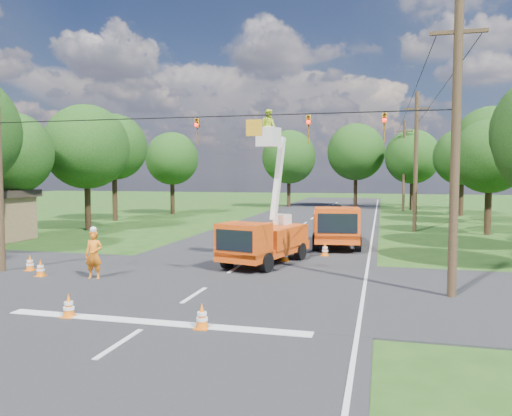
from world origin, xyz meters
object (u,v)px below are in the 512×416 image
(second_truck, at_px, (336,225))
(tree_left_f, at_px, (172,159))
(traffic_cone_7, at_px, (352,236))
(pole_right_far, at_px, (404,165))
(traffic_cone_8, at_px, (325,249))
(tree_far_c, at_px, (413,157))
(ground_worker, at_px, (94,255))
(traffic_cone_1, at_px, (202,316))
(tree_left_c, at_px, (11,153))
(tree_left_d, at_px, (86,147))
(tree_far_a, at_px, (289,157))
(bucket_truck, at_px, (264,232))
(traffic_cone_0, at_px, (69,306))
(traffic_cone_2, at_px, (285,254))
(distant_car, at_px, (334,213))
(tree_right_c, at_px, (490,157))
(tree_right_d, at_px, (491,143))
(traffic_cone_4, at_px, (41,268))
(traffic_cone_3, at_px, (293,247))
(pole_right_near, at_px, (456,146))
(pole_right_mid, at_px, (416,161))
(tree_left_e, at_px, (114,147))
(tree_far_b, at_px, (356,152))
(tree_right_e, at_px, (462,157))
(traffic_cone_5, at_px, (30,263))

(second_truck, relative_size, tree_left_f, 0.78)
(traffic_cone_7, height_order, pole_right_far, pole_right_far)
(traffic_cone_8, xyz_separation_m, tree_far_c, (6.08, 34.65, 5.70))
(ground_worker, distance_m, traffic_cone_1, 8.15)
(traffic_cone_8, height_order, tree_left_c, tree_left_c)
(tree_left_d, xyz_separation_m, tree_far_a, (10.00, 28.00, 0.06))
(traffic_cone_8, relative_size, tree_left_d, 0.08)
(bucket_truck, relative_size, tree_far_a, 0.75)
(traffic_cone_0, bearing_deg, tree_left_c, 134.23)
(traffic_cone_2, bearing_deg, second_truck, 70.76)
(distant_car, relative_size, tree_right_c, 0.59)
(traffic_cone_7, bearing_deg, tree_right_c, 32.92)
(second_truck, bearing_deg, tree_left_c, 178.05)
(traffic_cone_1, bearing_deg, tree_left_d, 129.09)
(tree_right_d, bearing_deg, tree_far_c, 109.46)
(second_truck, bearing_deg, pole_right_far, 73.66)
(tree_right_d, relative_size, tree_far_c, 1.06)
(traffic_cone_1, height_order, pole_right_far, pole_right_far)
(traffic_cone_4, distance_m, tree_left_c, 14.25)
(ground_worker, distance_m, tree_left_d, 19.09)
(ground_worker, xyz_separation_m, pole_right_far, (13.37, 40.34, 4.13))
(ground_worker, xyz_separation_m, tree_left_c, (-11.63, 9.34, 4.46))
(traffic_cone_3, xyz_separation_m, pole_right_near, (6.80, -7.89, 4.75))
(bucket_truck, relative_size, pole_right_far, 0.71)
(traffic_cone_8, bearing_deg, traffic_cone_1, -98.49)
(pole_right_mid, relative_size, tree_right_c, 1.28)
(bucket_truck, height_order, traffic_cone_2, bucket_truck)
(traffic_cone_4, height_order, tree_far_a, tree_far_a)
(tree_left_d, distance_m, tree_left_e, 7.24)
(traffic_cone_1, bearing_deg, second_truck, 82.52)
(traffic_cone_3, relative_size, pole_right_near, 0.07)
(pole_right_near, bearing_deg, tree_left_d, 147.45)
(traffic_cone_4, distance_m, tree_far_c, 46.04)
(second_truck, distance_m, traffic_cone_7, 2.83)
(tree_left_d, height_order, tree_far_b, tree_far_b)
(tree_right_e, height_order, tree_far_b, tree_far_b)
(traffic_cone_3, relative_size, tree_far_c, 0.08)
(tree_left_f, bearing_deg, traffic_cone_5, -77.84)
(ground_worker, height_order, pole_right_mid, pole_right_mid)
(tree_right_d, distance_m, tree_far_c, 15.92)
(distant_car, height_order, traffic_cone_7, distant_car)
(pole_right_near, xyz_separation_m, tree_right_d, (6.30, 27.00, 1.57))
(ground_worker, bearing_deg, traffic_cone_4, 178.21)
(traffic_cone_5, bearing_deg, tree_left_d, 114.25)
(traffic_cone_4, distance_m, traffic_cone_7, 18.07)
(traffic_cone_8, xyz_separation_m, pole_right_far, (5.08, 32.65, 4.75))
(ground_worker, relative_size, tree_left_f, 0.23)
(pole_right_mid, height_order, tree_left_d, pole_right_mid)
(tree_left_c, relative_size, tree_right_c, 1.03)
(tree_left_c, xyz_separation_m, tree_far_a, (11.50, 34.00, 0.75))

